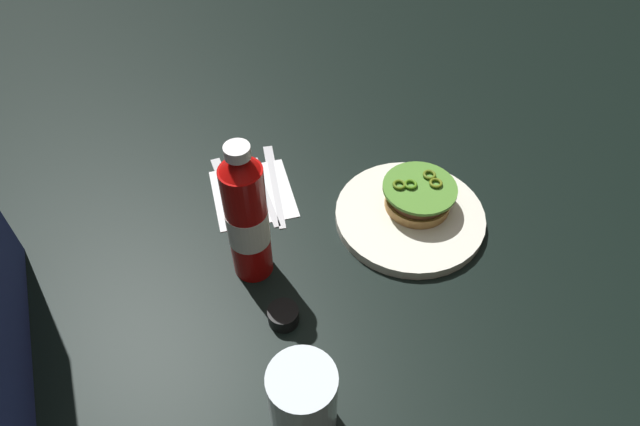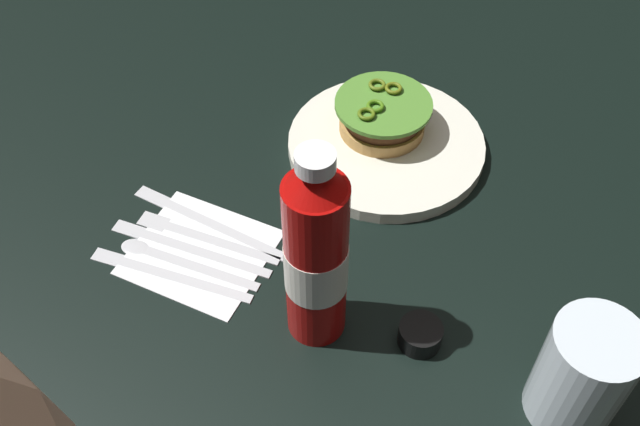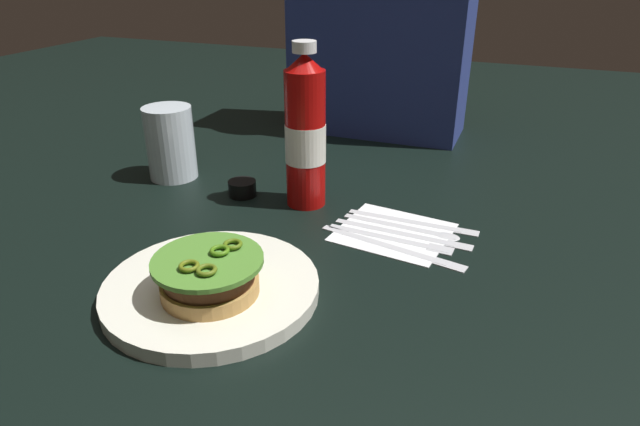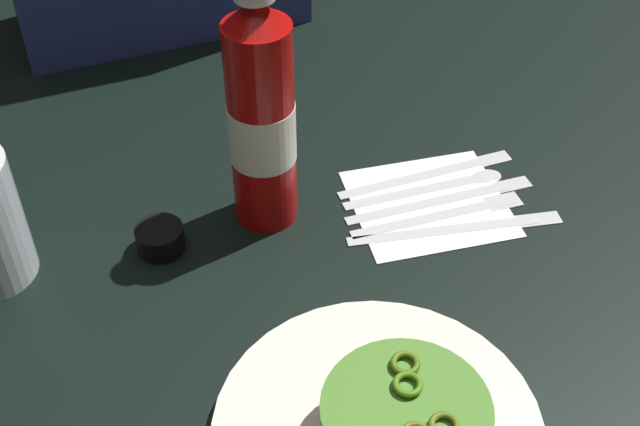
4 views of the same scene
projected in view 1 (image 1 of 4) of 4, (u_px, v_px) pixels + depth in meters
ground_plane at (362, 289)px, 0.87m from camera, size 3.00×3.00×0.00m
dinner_plate at (410, 216)px, 0.96m from camera, size 0.26×0.26×0.02m
burger_sandwich at (418, 196)px, 0.95m from camera, size 0.13×0.13×0.05m
ketchup_bottle at (247, 219)px, 0.81m from camera, size 0.06×0.06×0.26m
water_glass at (303, 402)px, 0.68m from camera, size 0.09×0.09×0.13m
condiment_cup at (283, 315)px, 0.82m from camera, size 0.05×0.05×0.03m
napkin at (253, 193)px, 1.01m from camera, size 0.17×0.16×0.00m
table_knife at (274, 178)px, 1.03m from camera, size 0.22×0.06×0.00m
fork_utensil at (262, 183)px, 1.02m from camera, size 0.19×0.03×0.00m
steak_knife at (249, 183)px, 1.03m from camera, size 0.21×0.03×0.00m
spoon_utensil at (238, 184)px, 1.02m from camera, size 0.18×0.03×0.00m
butter_knife at (226, 187)px, 1.02m from camera, size 0.20×0.02×0.00m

